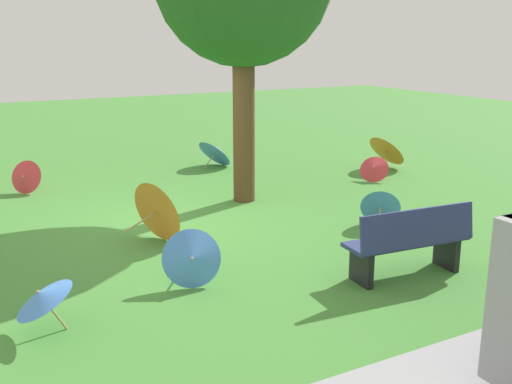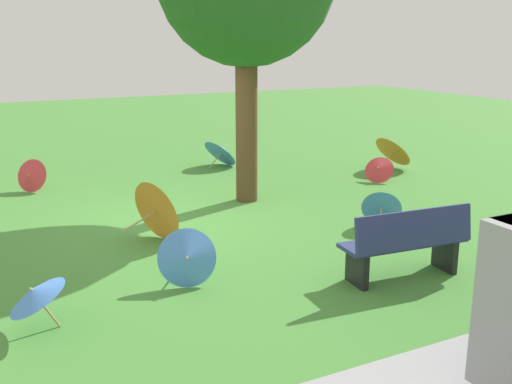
% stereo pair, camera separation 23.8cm
% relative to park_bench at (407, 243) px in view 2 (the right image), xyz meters
% --- Properties ---
extents(ground, '(40.00, 40.00, 0.00)m').
position_rel_park_bench_xyz_m(ground, '(1.69, -3.58, -0.47)').
color(ground, '#478C38').
extents(park_bench, '(1.63, 0.61, 0.90)m').
position_rel_park_bench_xyz_m(park_bench, '(0.00, 0.00, 0.00)').
color(park_bench, navy).
rests_on(park_bench, ground).
extents(parasol_orange_0, '(0.89, 0.95, 0.83)m').
position_rel_park_bench_xyz_m(parasol_orange_0, '(-3.92, -4.95, -0.01)').
color(parasol_orange_0, tan).
rests_on(parasol_orange_0, ground).
extents(parasol_blue_0, '(0.89, 0.98, 0.71)m').
position_rel_park_bench_xyz_m(parasol_blue_0, '(-0.69, -6.98, -0.11)').
color(parasol_blue_0, tan).
rests_on(parasol_blue_0, ground).
extents(parasol_red_0, '(0.71, 0.74, 0.53)m').
position_rel_park_bench_xyz_m(parasol_red_0, '(-2.90, -4.18, -0.20)').
color(parasol_red_0, tan).
rests_on(parasol_red_0, ground).
extents(parasol_blue_1, '(0.78, 0.69, 0.70)m').
position_rel_park_bench_xyz_m(parasol_blue_1, '(2.43, -1.01, -0.11)').
color(parasol_blue_1, tan).
rests_on(parasol_blue_1, ground).
extents(parasol_blue_2, '(0.69, 0.67, 0.62)m').
position_rel_park_bench_xyz_m(parasol_blue_2, '(-1.10, -1.85, -0.15)').
color(parasol_blue_2, tan).
rests_on(parasol_blue_2, ground).
extents(parasol_red_1, '(0.67, 0.66, 0.63)m').
position_rel_park_bench_xyz_m(parasol_red_1, '(3.46, -6.55, -0.15)').
color(parasol_red_1, tan).
rests_on(parasol_red_1, ground).
extents(parasol_orange_1, '(1.00, 1.00, 0.93)m').
position_rel_park_bench_xyz_m(parasol_orange_1, '(2.15, -2.77, -0.00)').
color(parasol_orange_1, tan).
rests_on(parasol_orange_1, ground).
extents(parasol_blue_3, '(0.67, 0.68, 0.60)m').
position_rel_park_bench_xyz_m(parasol_blue_3, '(4.16, -0.65, -0.07)').
color(parasol_blue_3, tan).
rests_on(parasol_blue_3, ground).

